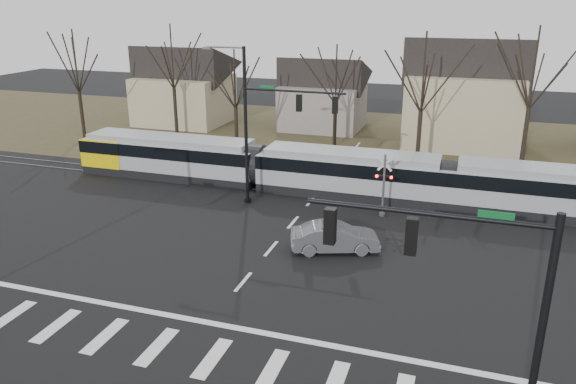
% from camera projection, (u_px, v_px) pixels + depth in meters
% --- Properties ---
extents(ground, '(140.00, 140.00, 0.00)m').
position_uv_depth(ground, '(226.00, 302.00, 25.36)').
color(ground, black).
extents(grass_verge, '(140.00, 28.00, 0.01)m').
position_uv_depth(grass_verge, '(362.00, 140.00, 54.09)').
color(grass_verge, '#38331E').
rests_on(grass_verge, ground).
extents(crosswalk, '(27.00, 2.60, 0.01)m').
position_uv_depth(crosswalk, '(184.00, 352.00, 21.76)').
color(crosswalk, silver).
rests_on(crosswalk, ground).
extents(stop_line, '(28.00, 0.35, 0.01)m').
position_uv_depth(stop_line, '(209.00, 323.00, 23.74)').
color(stop_line, silver).
rests_on(stop_line, ground).
extents(lane_dashes, '(0.18, 30.00, 0.01)m').
position_uv_depth(lane_dashes, '(319.00, 192.00, 39.72)').
color(lane_dashes, silver).
rests_on(lane_dashes, ground).
extents(rail_pair, '(90.00, 1.52, 0.06)m').
position_uv_depth(rail_pair, '(318.00, 192.00, 39.54)').
color(rail_pair, '#59595E').
rests_on(rail_pair, ground).
extents(tram, '(41.32, 3.07, 3.13)m').
position_uv_depth(tram, '(348.00, 171.00, 38.56)').
color(tram, gray).
rests_on(tram, ground).
extents(sedan, '(4.75, 5.84, 1.57)m').
position_uv_depth(sedan, '(335.00, 237.00, 30.25)').
color(sedan, '#54575C').
rests_on(sedan, ground).
extents(signal_pole_near_right, '(6.72, 0.44, 8.00)m').
position_uv_depth(signal_pole_near_right, '(470.00, 302.00, 15.31)').
color(signal_pole_near_right, black).
rests_on(signal_pole_near_right, ground).
extents(signal_pole_far, '(9.28, 0.44, 10.20)m').
position_uv_depth(signal_pole_far, '(269.00, 120.00, 35.41)').
color(signal_pole_far, black).
rests_on(signal_pole_far, ground).
extents(rail_crossing_signal, '(1.08, 0.36, 4.00)m').
position_uv_depth(rail_crossing_signal, '(384.00, 187.00, 34.76)').
color(rail_crossing_signal, '#59595B').
rests_on(rail_crossing_signal, ground).
extents(tree_row, '(59.20, 7.20, 10.00)m').
position_uv_depth(tree_row, '(374.00, 100.00, 46.48)').
color(tree_row, black).
rests_on(tree_row, ground).
extents(house_a, '(9.72, 8.64, 8.60)m').
position_uv_depth(house_a, '(183.00, 82.00, 60.28)').
color(house_a, tan).
rests_on(house_a, ground).
extents(house_b, '(8.64, 7.56, 7.65)m').
position_uv_depth(house_b, '(323.00, 90.00, 57.84)').
color(house_b, gray).
rests_on(house_b, ground).
extents(house_c, '(10.80, 8.64, 10.10)m').
position_uv_depth(house_c, '(465.00, 89.00, 50.63)').
color(house_c, tan).
rests_on(house_c, ground).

